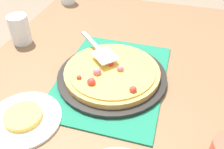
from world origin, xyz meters
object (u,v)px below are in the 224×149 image
pizza_server (99,49)px  pizza_pan (112,76)px  served_slice_right (23,116)px  plate_far_right (24,119)px  cup_near (20,29)px  pizza (112,72)px

pizza_server → pizza_pan: bearing=45.5°
pizza_server → served_slice_right: bearing=-21.8°
plate_far_right → served_slice_right: (0.00, 0.00, 0.01)m
served_slice_right → plate_far_right: bearing=0.0°
plate_far_right → served_slice_right: size_ratio=2.00×
pizza_pan → cup_near: bearing=-106.6°
plate_far_right → cup_near: (-0.38, -0.24, 0.06)m
pizza_pan → cup_near: size_ratio=3.17×
plate_far_right → served_slice_right: bearing=0.0°
pizza_pan → plate_far_right: bearing=-38.2°
pizza → served_slice_right: 0.32m
pizza_pan → pizza_server: size_ratio=1.96×
pizza_pan → cup_near: 0.46m
pizza → pizza_server: pizza_server is taller
pizza → cup_near: cup_near is taller
pizza → served_slice_right: size_ratio=3.00×
served_slice_right → cup_near: cup_near is taller
cup_near → pizza_server: 0.37m
pizza → served_slice_right: pizza is taller
pizza_pan → cup_near: (-0.13, -0.43, 0.05)m
pizza_server → plate_far_right: bearing=-21.8°
cup_near → pizza_server: (0.06, 0.36, 0.01)m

